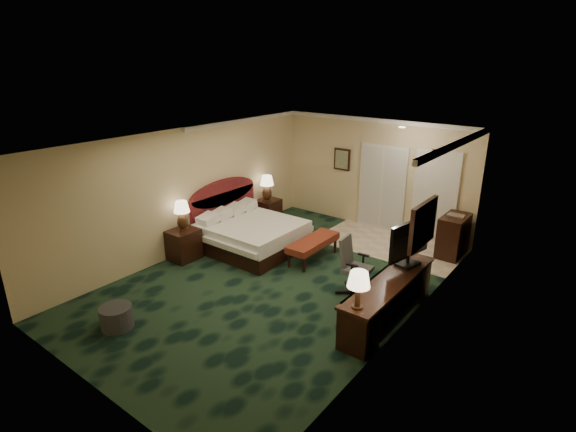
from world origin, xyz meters
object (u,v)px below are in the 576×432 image
Objects in this scene: lamp_near at (182,216)px; lamp_far at (267,188)px; desk_chair at (357,267)px; nightstand_near at (184,245)px; ottoman at (117,317)px; nightstand_far at (269,211)px; bed at (253,236)px; minibar at (453,236)px; bed_bench at (313,250)px; desk at (388,299)px; tv at (409,243)px.

lamp_far is at bearing 89.79° from lamp_near.
desk_chair is at bearing 13.47° from lamp_near.
lamp_near reaches higher than nightstand_near.
nightstand_far is at bearing 102.64° from ottoman.
bed is 3.18× the size of lamp_near.
nightstand_near is at bearing -140.71° from minibar.
nightstand_far is at bearing 94.18° from lamp_far.
bed_bench is 1.63m from desk_chair.
minibar is (4.45, 0.82, 0.15)m from nightstand_far.
nightstand_near is 2.81m from nightstand_far.
tv is at bearing 89.80° from desk.
nightstand_far is 0.98× the size of lamp_near.
nightstand_near is 1.00× the size of lamp_far.
ottoman is 4.90m from tv.
desk_chair is 1.17× the size of minibar.
lamp_near is (-0.83, -1.23, 0.65)m from bed.
nightstand_far is 0.93× the size of lamp_far.
tv is (0.00, 0.67, 0.76)m from desk.
nightstand_near is at bearing -89.70° from lamp_far.
desk_chair is (3.65, 0.87, -0.43)m from lamp_near.
lamp_far is at bearing 102.74° from ottoman.
tv is at bearing -20.32° from nightstand_far.
tv is (4.44, 1.16, 0.79)m from nightstand_near.
nightstand_far is 0.24× the size of desk.
minibar reaches higher than nightstand_near.
bed_bench reaches higher than ottoman.
desk_chair reaches higher than desk.
desk is (4.45, -2.32, 0.05)m from nightstand_far.
bed is 1.75m from nightstand_far.
desk is at bearing -26.99° from lamp_far.
nightstand_near reaches higher than bed_bench.
bed is at bearing -61.17° from lamp_far.
desk_chair reaches higher than nightstand_far.
nightstand_near is 0.62× the size of desk_chair.
desk is (4.43, 0.49, 0.03)m from nightstand_near.
bed_bench is 0.55× the size of desk.
minibar is (4.45, 0.87, -0.48)m from lamp_far.
nightstand_far is 0.44× the size of bed_bench.
desk_chair is (2.82, -0.35, 0.21)m from bed.
tv is at bearing -1.66° from bed.
lamp_far is 0.61× the size of desk_chair.
lamp_far is at bearing -85.82° from nightstand_far.
bed_bench is (2.21, -1.20, -0.07)m from nightstand_far.
nightstand_far is 2.51m from bed_bench.
lamp_near is 4.52m from desk.
nightstand_near is 1.05× the size of lamp_near.
lamp_near reaches higher than nightstand_far.
tv is at bearing 11.85° from desk_chair.
desk_chair is at bearing 14.13° from nightstand_near.
minibar is at bearing 89.99° from desk.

